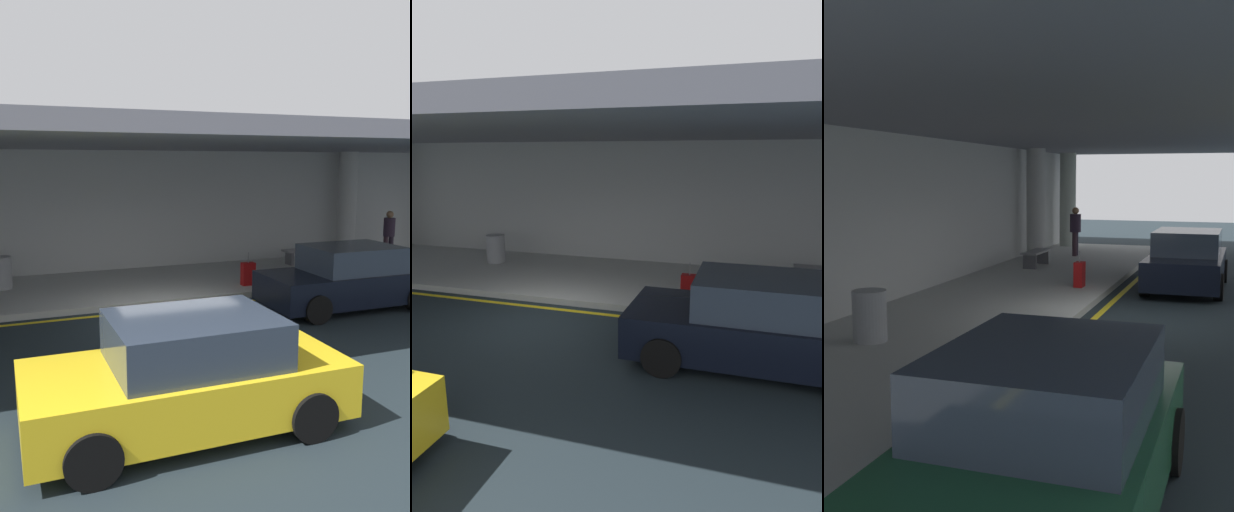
% 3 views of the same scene
% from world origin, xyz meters
% --- Properties ---
extents(ground_plane, '(60.00, 60.00, 0.00)m').
position_xyz_m(ground_plane, '(0.00, 0.00, 0.00)').
color(ground_plane, '#1D272C').
extents(sidewalk, '(26.00, 4.20, 0.15)m').
position_xyz_m(sidewalk, '(0.00, 3.10, 0.07)').
color(sidewalk, '#A9ACA8').
rests_on(sidewalk, ground).
extents(lane_stripe_yellow, '(26.00, 0.14, 0.01)m').
position_xyz_m(lane_stripe_yellow, '(0.00, 0.72, 0.00)').
color(lane_stripe_yellow, yellow).
rests_on(lane_stripe_yellow, ground).
extents(ceiling_overhang, '(28.00, 13.20, 0.30)m').
position_xyz_m(ceiling_overhang, '(0.00, 2.60, 3.95)').
color(ceiling_overhang, slate).
rests_on(ceiling_overhang, support_column_far_left).
extents(terminal_back_wall, '(26.00, 0.30, 3.80)m').
position_xyz_m(terminal_back_wall, '(0.00, 5.35, 1.90)').
color(terminal_back_wall, '#ADAFAF').
rests_on(terminal_back_wall, ground).
extents(car_black, '(4.10, 1.92, 1.50)m').
position_xyz_m(car_black, '(4.24, -0.72, 0.71)').
color(car_black, black).
rests_on(car_black, ground).
extents(suitcase_upright_primary, '(0.36, 0.22, 0.90)m').
position_xyz_m(suitcase_upright_primary, '(2.82, 1.74, 0.46)').
color(suitcase_upright_primary, '#A31112').
rests_on(suitcase_upright_primary, sidewalk).
extents(trash_bin_steel, '(0.56, 0.56, 0.85)m').
position_xyz_m(trash_bin_steel, '(-3.42, 3.70, 0.57)').
color(trash_bin_steel, gray).
rests_on(trash_bin_steel, sidewalk).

